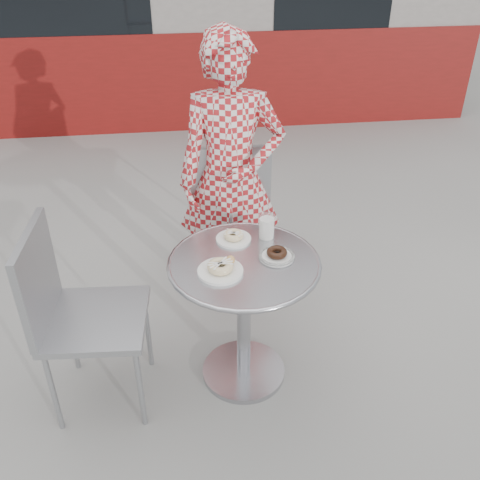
{
  "coord_description": "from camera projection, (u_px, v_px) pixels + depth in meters",
  "views": [
    {
      "loc": [
        -0.26,
        -1.96,
        2.1
      ],
      "look_at": [
        0.01,
        0.09,
        0.78
      ],
      "focal_mm": 40.0,
      "sensor_mm": 36.0,
      "label": 1
    }
  ],
  "objects": [
    {
      "name": "plate_far",
      "position": [
        234.0,
        237.0,
        2.58
      ],
      "size": [
        0.17,
        0.17,
        0.04
      ],
      "rotation": [
        0.0,
        0.0,
        -0.39
      ],
      "color": "white",
      "rests_on": "bistro_table"
    },
    {
      "name": "chair_far",
      "position": [
        228.0,
        234.0,
        3.42
      ],
      "size": [
        0.47,
        0.48,
        0.98
      ],
      "rotation": [
        0.0,
        0.0,
        3.12
      ],
      "color": "#9B9DA2",
      "rests_on": "ground"
    },
    {
      "name": "ground",
      "position": [
        240.0,
        375.0,
        2.8
      ],
      "size": [
        60.0,
        60.0,
        0.0
      ],
      "primitive_type": "plane",
      "color": "#9C9A94",
      "rests_on": "ground"
    },
    {
      "name": "milk_cup",
      "position": [
        267.0,
        227.0,
        2.58
      ],
      "size": [
        0.08,
        0.08,
        0.12
      ],
      "rotation": [
        0.0,
        0.0,
        -0.22
      ],
      "color": "white",
      "rests_on": "bistro_table"
    },
    {
      "name": "chair_left",
      "position": [
        99.0,
        351.0,
        2.54
      ],
      "size": [
        0.49,
        0.48,
        0.96
      ],
      "rotation": [
        0.0,
        0.0,
        1.5
      ],
      "color": "#9B9DA2",
      "rests_on": "ground"
    },
    {
      "name": "plate_near",
      "position": [
        221.0,
        268.0,
        2.35
      ],
      "size": [
        0.2,
        0.2,
        0.05
      ],
      "rotation": [
        0.0,
        0.0,
        0.36
      ],
      "color": "white",
      "rests_on": "bistro_table"
    },
    {
      "name": "plate_checker",
      "position": [
        277.0,
        255.0,
        2.45
      ],
      "size": [
        0.17,
        0.17,
        0.04
      ],
      "rotation": [
        0.0,
        0.0,
        0.3
      ],
      "color": "white",
      "rests_on": "bistro_table"
    },
    {
      "name": "seated_person",
      "position": [
        231.0,
        179.0,
        2.95
      ],
      "size": [
        0.61,
        0.43,
        1.61
      ],
      "primitive_type": "imported",
      "rotation": [
        0.0,
        0.0,
        -0.07
      ],
      "color": "#A5191D",
      "rests_on": "ground"
    },
    {
      "name": "bistro_table",
      "position": [
        244.0,
        292.0,
        2.53
      ],
      "size": [
        0.71,
        0.71,
        0.72
      ],
      "rotation": [
        0.0,
        0.0,
        0.17
      ],
      "color": "silver",
      "rests_on": "ground"
    }
  ]
}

